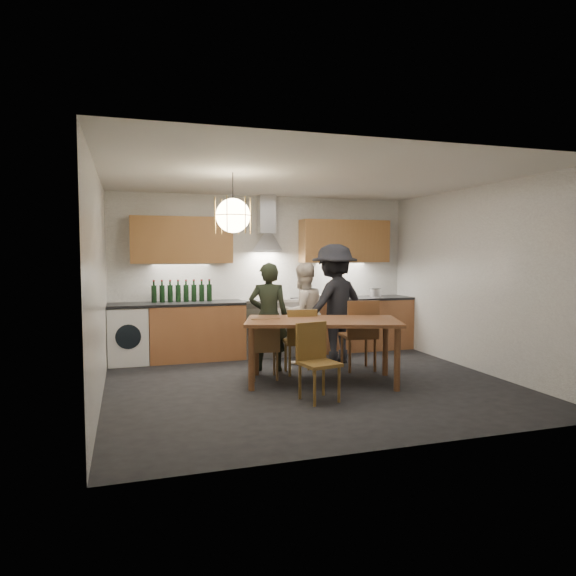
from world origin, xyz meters
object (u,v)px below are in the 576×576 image
object	(u,v)px
chair_back_left	(265,344)
stock_pot	(375,293)
mixing_bowl	(327,297)
person_right	(334,304)
dining_table	(322,327)
person_mid	(303,313)
wine_bottles	(182,291)
chair_front	(316,356)
person_left	(269,317)

from	to	relation	value
chair_back_left	stock_pot	size ratio (longest dim) A/B	4.21
mixing_bowl	chair_back_left	bearing A→B (deg)	-134.49
person_right	stock_pot	world-z (taller)	person_right
dining_table	mixing_bowl	xyz separation A→B (m)	(0.79, 1.83, 0.21)
person_mid	stock_pot	size ratio (longest dim) A/B	7.74
wine_bottles	person_right	bearing A→B (deg)	-24.74
wine_bottles	chair_front	bearing A→B (deg)	-65.82
chair_back_left	wine_bottles	bearing A→B (deg)	-53.62
dining_table	chair_front	xyz separation A→B (m)	(-0.34, -0.67, -0.22)
person_left	person_mid	distance (m)	0.67
person_right	wine_bottles	world-z (taller)	person_right
stock_pot	wine_bottles	world-z (taller)	wine_bottles
person_right	mixing_bowl	size ratio (longest dim) A/B	6.82
dining_table	person_right	xyz separation A→B (m)	(0.60, 1.04, 0.18)
person_left	mixing_bowl	size ratio (longest dim) A/B	5.82
person_left	person_right	world-z (taller)	person_right
chair_back_left	chair_front	size ratio (longest dim) A/B	0.94
chair_front	mixing_bowl	size ratio (longest dim) A/B	3.31
person_mid	wine_bottles	bearing A→B (deg)	-42.58
mixing_bowl	wine_bottles	xyz separation A→B (m)	(-2.35, 0.20, 0.14)
mixing_bowl	wine_bottles	world-z (taller)	wine_bottles
dining_table	person_mid	xyz separation A→B (m)	(0.13, 1.16, 0.04)
dining_table	chair_back_left	world-z (taller)	chair_back_left
mixing_bowl	stock_pot	world-z (taller)	stock_pot
chair_front	person_right	world-z (taller)	person_right
dining_table	stock_pot	bearing A→B (deg)	66.39
chair_back_left	person_mid	distance (m)	1.17
chair_front	person_mid	distance (m)	1.91
chair_back_left	chair_front	distance (m)	1.07
chair_back_left	person_right	world-z (taller)	person_right
person_mid	stock_pot	bearing A→B (deg)	-168.57
dining_table	chair_back_left	size ratio (longest dim) A/B	2.59
person_left	wine_bottles	distance (m)	1.61
chair_front	person_left	distance (m)	1.57
dining_table	person_mid	bearing A→B (deg)	101.54
chair_front	person_left	bearing A→B (deg)	83.56
wine_bottles	mixing_bowl	bearing A→B (deg)	-4.77
chair_front	stock_pot	distance (m)	3.41
chair_front	person_right	distance (m)	1.99
chair_front	stock_pot	bearing A→B (deg)	40.17
chair_back_left	person_mid	xyz separation A→B (m)	(0.80, 0.81, 0.28)
chair_front	person_left	xyz separation A→B (m)	(-0.13, 1.54, 0.27)
dining_table	chair_front	size ratio (longest dim) A/B	2.45
person_left	person_right	xyz separation A→B (m)	(1.07, 0.17, 0.13)
chair_front	wine_bottles	size ratio (longest dim) A/B	0.93
mixing_bowl	stock_pot	size ratio (longest dim) A/B	1.35
person_left	stock_pot	distance (m)	2.50
chair_back_left	person_right	xyz separation A→B (m)	(1.27, 0.69, 0.43)
chair_back_left	stock_pot	world-z (taller)	stock_pot
dining_table	mixing_bowl	bearing A→B (deg)	84.72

